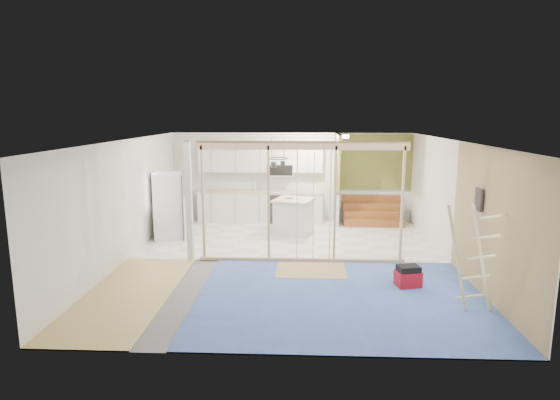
{
  "coord_description": "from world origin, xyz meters",
  "views": [
    {
      "loc": [
        0.28,
        -9.68,
        3.15
      ],
      "look_at": [
        -0.19,
        0.6,
        1.24
      ],
      "focal_mm": 30.0,
      "sensor_mm": 36.0,
      "label": 1
    }
  ],
  "objects_px": {
    "ladder": "(472,258)",
    "island": "(294,217)",
    "fridge": "(168,206)",
    "toolbox": "(408,277)"
  },
  "relations": [
    {
      "from": "island",
      "to": "ladder",
      "type": "xyz_separation_m",
      "value": [
        2.92,
        -4.78,
        0.42
      ]
    },
    {
      "from": "toolbox",
      "to": "island",
      "type": "bearing_deg",
      "value": 107.63
    },
    {
      "from": "fridge",
      "to": "island",
      "type": "relative_size",
      "value": 1.4
    },
    {
      "from": "ladder",
      "to": "toolbox",
      "type": "bearing_deg",
      "value": 136.26
    },
    {
      "from": "fridge",
      "to": "ladder",
      "type": "distance_m",
      "value": 7.38
    },
    {
      "from": "toolbox",
      "to": "ladder",
      "type": "bearing_deg",
      "value": -65.79
    },
    {
      "from": "ladder",
      "to": "island",
      "type": "bearing_deg",
      "value": 131.17
    },
    {
      "from": "fridge",
      "to": "island",
      "type": "xyz_separation_m",
      "value": [
        3.16,
        0.6,
        -0.38
      ]
    },
    {
      "from": "fridge",
      "to": "island",
      "type": "bearing_deg",
      "value": -6.83
    },
    {
      "from": "fridge",
      "to": "toolbox",
      "type": "distance_m",
      "value": 6.23
    }
  ]
}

